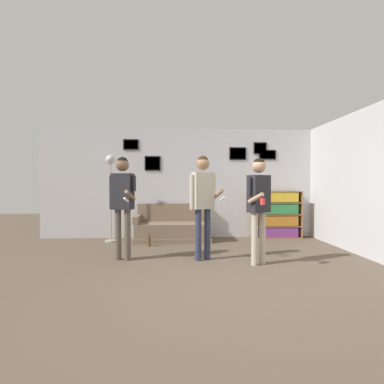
{
  "coord_description": "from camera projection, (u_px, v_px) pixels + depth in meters",
  "views": [
    {
      "loc": [
        -0.61,
        -3.8,
        1.32
      ],
      "look_at": [
        -0.34,
        1.81,
        1.18
      ],
      "focal_mm": 28.0,
      "sensor_mm": 36.0,
      "label": 1
    }
  ],
  "objects": [
    {
      "name": "ground_plane",
      "position": [
        225.0,
        286.0,
        3.86
      ],
      "size": [
        20.0,
        20.0,
        0.0
      ],
      "primitive_type": "plane",
      "color": "brown"
    },
    {
      "name": "wall_back",
      "position": [
        202.0,
        183.0,
        7.46
      ],
      "size": [
        7.91,
        0.08,
        2.7
      ],
      "color": "silver",
      "rests_on": "ground_plane"
    },
    {
      "name": "wall_right",
      "position": [
        353.0,
        183.0,
        5.76
      ],
      "size": [
        0.06,
        6.01,
        2.7
      ],
      "color": "silver",
      "rests_on": "ground_plane"
    },
    {
      "name": "couch",
      "position": [
        173.0,
        228.0,
        7.04
      ],
      "size": [
        1.76,
        0.8,
        0.85
      ],
      "color": "#7A6651",
      "rests_on": "ground_plane"
    },
    {
      "name": "bookshelf",
      "position": [
        277.0,
        215.0,
        7.35
      ],
      "size": [
        1.16,
        0.3,
        1.16
      ],
      "color": "olive",
      "rests_on": "ground_plane"
    },
    {
      "name": "floor_lamp",
      "position": [
        111.0,
        178.0,
        6.87
      ],
      "size": [
        0.28,
        0.28,
        2.0
      ],
      "color": "#ADA89E",
      "rests_on": "ground_plane"
    },
    {
      "name": "person_player_foreground_left",
      "position": [
        122.0,
        196.0,
        5.19
      ],
      "size": [
        0.48,
        0.56,
        1.8
      ],
      "color": "brown",
      "rests_on": "ground_plane"
    },
    {
      "name": "person_player_foreground_center",
      "position": [
        203.0,
        195.0,
        5.19
      ],
      "size": [
        0.59,
        0.42,
        1.82
      ],
      "color": "#2D334C",
      "rests_on": "ground_plane"
    },
    {
      "name": "person_watcher_holding_cup",
      "position": [
        259.0,
        199.0,
        4.9
      ],
      "size": [
        0.44,
        0.57,
        1.75
      ],
      "color": "#B7AD99",
      "rests_on": "ground_plane"
    },
    {
      "name": "bottle_on_floor",
      "position": [
        149.0,
        241.0,
        6.37
      ],
      "size": [
        0.07,
        0.07,
        0.27
      ],
      "color": "brown",
      "rests_on": "ground_plane"
    }
  ]
}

